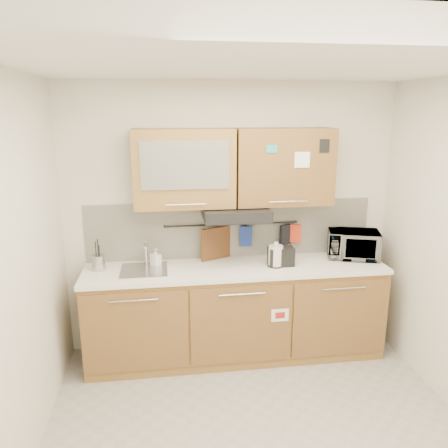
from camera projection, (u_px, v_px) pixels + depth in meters
name	position (u px, v px, depth m)	size (l,w,h in m)	color
floor	(262.00, 441.00, 3.18)	(3.20, 3.20, 0.00)	#9E9993
ceiling	(273.00, 63.00, 2.52)	(3.20, 3.20, 0.00)	white
wall_back	(231.00, 219.00, 4.28)	(3.20, 3.20, 0.00)	silver
wall_left	(8.00, 288.00, 2.63)	(3.00, 3.00, 0.00)	silver
base_cabinet	(236.00, 316.00, 4.22)	(2.80, 0.64, 0.88)	#A17539
countertop	(236.00, 268.00, 4.09)	(2.82, 0.62, 0.04)	white
backsplash	(231.00, 229.00, 4.30)	(2.80, 0.02, 0.56)	silver
upper_cabinets	(234.00, 167.00, 3.98)	(1.82, 0.37, 0.70)	#A17539
range_hood	(235.00, 213.00, 4.01)	(0.60, 0.46, 0.10)	black
sink	(144.00, 270.00, 3.98)	(0.42, 0.40, 0.26)	silver
utensil_rail	(232.00, 224.00, 4.25)	(0.02, 0.02, 1.30)	black
utensil_crock	(99.00, 262.00, 3.97)	(0.14, 0.14, 0.29)	#ADADB1
kettle	(276.00, 256.00, 4.07)	(0.17, 0.15, 0.24)	silver
toaster	(281.00, 256.00, 4.09)	(0.23, 0.14, 0.18)	black
microwave	(353.00, 244.00, 4.30)	(0.48, 0.33, 0.27)	#999999
soap_bottle	(156.00, 257.00, 4.08)	(0.08, 0.08, 0.17)	#999999
cutting_board	(218.00, 249.00, 4.28)	(0.37, 0.03, 0.45)	brown
oven_mitt	(246.00, 236.00, 4.28)	(0.12, 0.03, 0.20)	navy
dark_pouch	(286.00, 235.00, 4.34)	(0.13, 0.04, 0.20)	black
pot_holder	(293.00, 233.00, 4.34)	(0.15, 0.02, 0.18)	red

